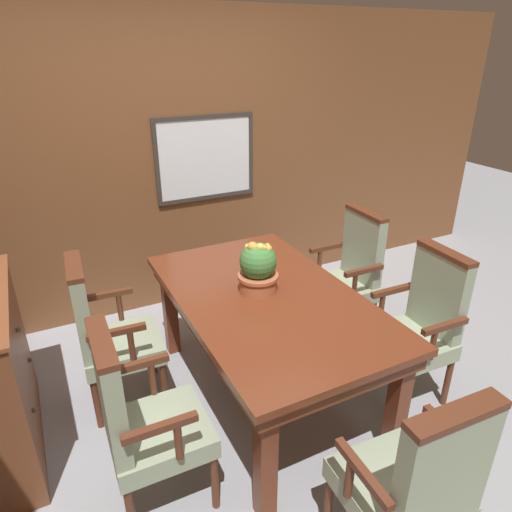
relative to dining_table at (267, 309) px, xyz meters
The scene contains 9 objects.
ground_plane 0.71m from the dining_table, 135.79° to the right, with size 14.00×14.00×0.00m, color #93969E.
wall_back 1.64m from the dining_table, 96.35° to the left, with size 7.20×0.08×2.45m.
dining_table is the anchor object (origin of this frame).
chair_right_near 0.98m from the dining_table, 24.75° to the right, with size 0.49×0.51×1.03m.
chair_right_far 1.00m from the dining_table, 22.20° to the left, with size 0.48×0.50×1.03m.
chair_left_far 1.00m from the dining_table, 156.68° to the left, with size 0.50×0.52×1.03m.
chair_left_near 1.00m from the dining_table, 155.14° to the right, with size 0.48×0.50×1.03m.
chair_head_near 1.27m from the dining_table, 90.20° to the right, with size 0.51×0.50×1.03m.
potted_plant 0.26m from the dining_table, 104.54° to the left, with size 0.25×0.25×0.33m.
Camera 1 is at (-0.97, -1.95, 2.14)m, focal length 32.00 mm.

